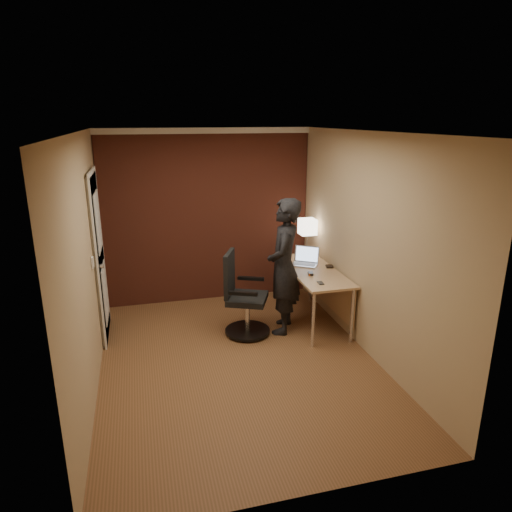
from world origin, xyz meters
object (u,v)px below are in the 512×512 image
phone (321,283)px  wallet (329,266)px  desk_lamp (307,227)px  laptop (306,259)px  person (284,267)px  office_chair (242,299)px  desk (318,278)px  mouse (311,274)px

phone → wallet: (0.35, 0.54, 0.01)m
desk_lamp → laptop: 0.53m
wallet → person: bearing=-164.7°
wallet → office_chair: office_chair is taller
office_chair → person: (0.53, -0.03, 0.40)m
desk_lamp → laptop: size_ratio=1.28×
desk_lamp → office_chair: desk_lamp is taller
desk → wallet: wallet is taller
laptop → office_chair: size_ratio=0.40×
laptop → office_chair: office_chair is taller
desk → person: 0.60m
wallet → laptop: bearing=140.5°
person → desk_lamp: bearing=166.4°
wallet → office_chair: 1.27m
desk → mouse: (-0.18, -0.19, 0.14)m
desk → wallet: bearing=11.6°
laptop → wallet: laptop is taller
desk → desk_lamp: size_ratio=2.80×
desk → desk_lamp: (0.07, 0.62, 0.55)m
desk → person: (-0.52, -0.16, 0.26)m
phone → person: person is taller
laptop → person: size_ratio=0.24×
mouse → laptop: bearing=91.8°
desk_lamp → mouse: 0.93m
wallet → person: size_ratio=0.06×
mouse → person: person is taller
phone → wallet: size_ratio=1.05×
wallet → desk_lamp: bearing=100.0°
mouse → wallet: mouse is taller
desk_lamp → laptop: desk_lamp is taller
desk → office_chair: office_chair is taller
laptop → desk: bearing=-71.7°
desk → laptop: 0.33m
desk → phone: (-0.17, -0.51, 0.13)m
desk_lamp → desk: bearing=-96.8°
mouse → desk: bearing=60.5°
desk → desk_lamp: 0.83m
wallet → office_chair: size_ratio=0.11×
person → mouse: bearing=108.9°
office_chair → desk_lamp: bearing=33.6°
mouse → person: 0.37m
office_chair → person: person is taller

